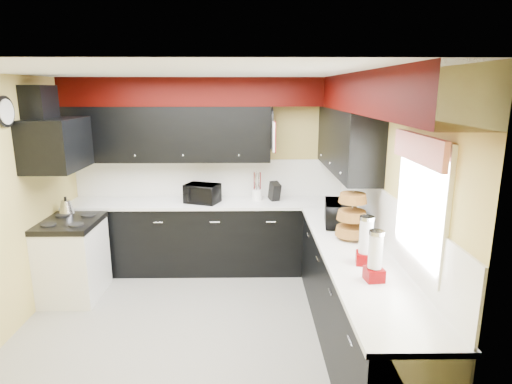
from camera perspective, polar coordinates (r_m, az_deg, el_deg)
The scene contains 35 objects.
ground at distance 4.57m, azimuth -7.88°, elevation -17.65°, with size 3.60×3.60×0.00m, color gray.
wall_back at distance 5.81m, azimuth -6.14°, elevation 2.48°, with size 3.60×0.06×2.50m, color #E0C666.
wall_right at distance 4.22m, azimuth 16.57°, elevation -2.23°, with size 0.06×3.60×2.50m, color #E0C666.
wall_left at distance 4.66m, azimuth -30.94°, elevation -2.15°, with size 0.06×3.60×2.50m, color #E0C666.
ceiling at distance 3.92m, azimuth -9.09°, elevation 15.48°, with size 3.60×3.60×0.06m, color white.
cab_back at distance 5.73m, azimuth -6.21°, elevation -5.98°, with size 3.60×0.60×0.90m, color black.
cab_right at distance 4.16m, azimuth 12.98°, elevation -14.08°, with size 0.60×3.00×0.90m, color black.
counter_back at distance 5.59m, azimuth -6.33°, elevation -1.43°, with size 3.62×0.64×0.04m, color white.
counter_right at distance 3.97m, azimuth 13.34°, elevation -8.05°, with size 0.64×3.02×0.04m, color white.
splash_back at distance 5.81m, azimuth -6.13°, elevation 1.88°, with size 3.60×0.02×0.50m, color white.
splash_right at distance 4.24m, azimuth 16.38°, elevation -3.01°, with size 0.02×3.60×0.50m, color white.
upper_back at distance 5.63m, azimuth -11.56°, elevation 7.59°, with size 2.60×0.35×0.70m, color black.
upper_right at distance 4.93m, azimuth 11.98°, elevation 6.76°, with size 0.35×1.80×0.70m, color black.
soffit_back at distance 5.52m, azimuth -6.60°, elevation 13.12°, with size 3.60×0.36×0.35m, color black.
soffit_right at distance 3.85m, azimuth 15.84°, elevation 12.58°, with size 0.36×3.24×0.35m, color black.
stove at distance 5.41m, azimuth -23.17°, elevation -8.46°, with size 0.60×0.75×0.86m, color white.
cooktop at distance 5.27m, azimuth -23.63°, elevation -3.80°, with size 0.62×0.77×0.06m, color black.
hood at distance 5.11m, azimuth -25.09°, elevation 5.80°, with size 0.50×0.78×0.55m, color black.
hood_duct at distance 5.14m, azimuth -26.90°, elevation 10.36°, with size 0.24×0.40×0.40m, color black.
window at distance 3.32m, azimuth 21.17°, elevation -1.42°, with size 0.03×0.86×0.96m, color white, non-canonical shape.
valance at distance 3.23m, azimuth 20.86°, elevation 5.44°, with size 0.04×0.88×0.20m, color red.
pan_top at distance 5.45m, azimuth 2.16°, elevation 9.77°, with size 0.03×0.22×0.40m, color black, non-canonical shape.
pan_mid at distance 5.34m, azimuth 2.21°, elevation 7.00°, with size 0.03×0.28×0.46m, color black, non-canonical shape.
pan_low at distance 5.60m, azimuth 2.07°, elevation 7.00°, with size 0.03×0.24×0.42m, color black, non-canonical shape.
cut_board at distance 5.21m, azimuth 2.39°, elevation 7.40°, with size 0.03×0.26×0.35m, color white.
baskets at distance 4.21m, azimuth 12.66°, elevation -3.01°, with size 0.27×0.27×0.50m, color brown, non-canonical shape.
clock at distance 4.74m, azimuth -30.45°, elevation 9.21°, with size 0.03×0.30×0.30m, color black, non-canonical shape.
deco_plate at distance 3.74m, azimuth 18.75°, elevation 11.21°, with size 0.03×0.24×0.24m, color white, non-canonical shape.
toaster_oven at distance 5.51m, azimuth -7.20°, elevation -0.19°, with size 0.41×0.34×0.24m, color black.
microwave at distance 4.64m, azimuth 11.18°, elevation -2.83°, with size 0.46×0.31×0.26m, color black.
utensil_crock at distance 5.60m, azimuth 0.17°, elevation -0.36°, with size 0.13×0.13×0.14m, color white.
knife_block at distance 5.57m, azimuth 2.50°, elevation 0.06°, with size 0.11×0.15×0.24m, color black.
kettle at distance 5.53m, azimuth -23.98°, elevation -1.85°, with size 0.18×0.18×0.16m, color #A6A6AB, non-canonical shape.
dispenser_a at distance 3.65m, azimuth 14.41°, elevation -6.49°, with size 0.14×0.14×0.38m, color #691403, non-canonical shape.
dispenser_b at distance 3.37m, azimuth 15.59°, elevation -8.50°, with size 0.13×0.13×0.36m, color #6C000A, non-canonical shape.
Camera 1 is at (0.55, -3.88, 2.35)m, focal length 30.00 mm.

